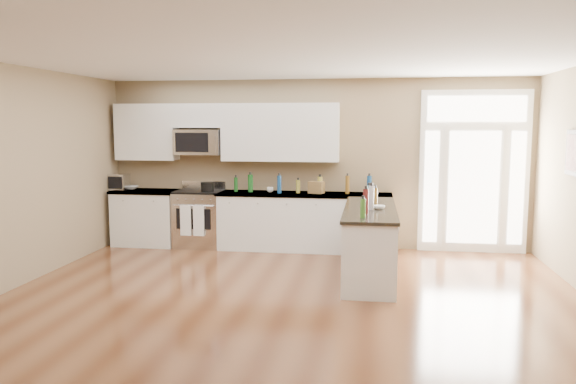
# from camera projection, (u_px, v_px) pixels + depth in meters

# --- Properties ---
(ground) EXTENTS (8.00, 8.00, 0.00)m
(ground) POSITION_uv_depth(u_px,v_px,m) (275.00, 331.00, 5.62)
(ground) COLOR #532C17
(room_shell) EXTENTS (8.00, 8.00, 8.00)m
(room_shell) POSITION_uv_depth(u_px,v_px,m) (274.00, 161.00, 5.42)
(room_shell) COLOR #8C7858
(room_shell) RESTS_ON ground
(back_cabinet_left) EXTENTS (1.10, 0.66, 0.94)m
(back_cabinet_left) POSITION_uv_depth(u_px,v_px,m) (147.00, 219.00, 9.62)
(back_cabinet_left) COLOR silver
(back_cabinet_left) RESTS_ON ground
(back_cabinet_right) EXTENTS (2.85, 0.66, 0.94)m
(back_cabinet_right) POSITION_uv_depth(u_px,v_px,m) (304.00, 223.00, 9.22)
(back_cabinet_right) COLOR silver
(back_cabinet_right) RESTS_ON ground
(peninsula_cabinet) EXTENTS (0.69, 2.32, 0.94)m
(peninsula_cabinet) POSITION_uv_depth(u_px,v_px,m) (370.00, 244.00, 7.63)
(peninsula_cabinet) COLOR silver
(peninsula_cabinet) RESTS_ON ground
(upper_cabinet_left) EXTENTS (1.04, 0.33, 0.95)m
(upper_cabinet_left) POSITION_uv_depth(u_px,v_px,m) (147.00, 132.00, 9.58)
(upper_cabinet_left) COLOR silver
(upper_cabinet_left) RESTS_ON room_shell
(upper_cabinet_right) EXTENTS (1.94, 0.33, 0.95)m
(upper_cabinet_right) POSITION_uv_depth(u_px,v_px,m) (280.00, 132.00, 9.24)
(upper_cabinet_right) COLOR silver
(upper_cabinet_right) RESTS_ON room_shell
(upper_cabinet_short) EXTENTS (0.82, 0.33, 0.40)m
(upper_cabinet_short) POSITION_uv_depth(u_px,v_px,m) (199.00, 116.00, 9.41)
(upper_cabinet_short) COLOR silver
(upper_cabinet_short) RESTS_ON room_shell
(microwave) EXTENTS (0.78, 0.41, 0.42)m
(microwave) POSITION_uv_depth(u_px,v_px,m) (199.00, 142.00, 9.42)
(microwave) COLOR silver
(microwave) RESTS_ON room_shell
(entry_door) EXTENTS (1.70, 0.10, 2.60)m
(entry_door) POSITION_uv_depth(u_px,v_px,m) (474.00, 172.00, 8.97)
(entry_door) COLOR white
(entry_door) RESTS_ON ground
(wall_art_near) EXTENTS (0.05, 0.58, 0.58)m
(wall_art_near) POSITION_uv_depth(u_px,v_px,m) (575.00, 153.00, 7.07)
(wall_art_near) COLOR black
(wall_art_near) RESTS_ON room_shell
(kitchen_range) EXTENTS (0.77, 0.69, 1.08)m
(kitchen_range) POSITION_uv_depth(u_px,v_px,m) (199.00, 218.00, 9.47)
(kitchen_range) COLOR silver
(kitchen_range) RESTS_ON ground
(stockpot) EXTENTS (0.28, 0.28, 0.17)m
(stockpot) POSITION_uv_depth(u_px,v_px,m) (207.00, 186.00, 9.28)
(stockpot) COLOR black
(stockpot) RESTS_ON kitchen_range
(toaster_oven) EXTENTS (0.34, 0.28, 0.28)m
(toaster_oven) POSITION_uv_depth(u_px,v_px,m) (118.00, 182.00, 9.59)
(toaster_oven) COLOR silver
(toaster_oven) RESTS_ON back_cabinet_left
(cardboard_box) EXTENTS (0.27, 0.23, 0.19)m
(cardboard_box) POSITION_uv_depth(u_px,v_px,m) (316.00, 187.00, 9.12)
(cardboard_box) COLOR brown
(cardboard_box) RESTS_ON back_cabinet_right
(bowl_left) EXTENTS (0.24, 0.24, 0.05)m
(bowl_left) POSITION_uv_depth(u_px,v_px,m) (131.00, 188.00, 9.70)
(bowl_left) COLOR white
(bowl_left) RESTS_ON back_cabinet_left
(bowl_peninsula) EXTENTS (0.17, 0.17, 0.05)m
(bowl_peninsula) POSITION_uv_depth(u_px,v_px,m) (379.00, 207.00, 7.44)
(bowl_peninsula) COLOR white
(bowl_peninsula) RESTS_ON peninsula_cabinet
(cup_counter) EXTENTS (0.14, 0.14, 0.09)m
(cup_counter) POSITION_uv_depth(u_px,v_px,m) (270.00, 190.00, 9.26)
(cup_counter) COLOR white
(cup_counter) RESTS_ON back_cabinet_right
(counter_bottles) EXTENTS (2.35, 2.46, 0.32)m
(counter_bottles) POSITION_uv_depth(u_px,v_px,m) (329.00, 190.00, 8.42)
(counter_bottles) COLOR #19591E
(counter_bottles) RESTS_ON back_cabinet_right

